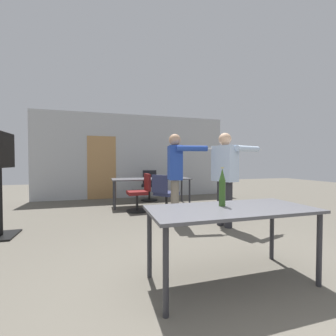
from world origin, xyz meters
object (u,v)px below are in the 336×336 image
Objects in this scene: person_far_watching at (176,169)px; person_center_tall at (225,170)px; office_chair_near_pushed at (165,195)px; beer_bottle at (222,188)px; office_chair_far_right at (140,194)px; office_chair_mid_tucked at (149,186)px.

person_center_tall is at bearing 65.21° from person_far_watching.
office_chair_near_pushed is 3.12m from beer_bottle.
beer_bottle is at bearing -48.60° from person_center_tall.
beer_bottle reaches higher than office_chair_near_pushed.
person_center_tall is at bearing -6.57° from office_chair_near_pushed.
office_chair_far_right is 0.62m from office_chair_near_pushed.
office_chair_mid_tucked reaches higher than office_chair_near_pushed.
beer_bottle is at bearing -39.83° from office_chair_near_pushed.
beer_bottle reaches higher than office_chair_mid_tucked.
person_far_watching is 1.44m from office_chair_far_right.
person_center_tall is 1.87× the size of office_chair_mid_tucked.
office_chair_mid_tucked is (0.54, 1.51, 0.01)m from office_chair_far_right.
beer_bottle is (0.33, -3.37, 0.52)m from office_chair_far_right.
person_center_tall is at bearing -146.22° from office_chair_far_right.
office_chair_mid_tucked is 4.91m from beer_bottle.
person_center_tall is at bearing 58.51° from beer_bottle.
office_chair_near_pushed is at bearing -167.83° from person_center_tall.
office_chair_near_pushed is (0.54, -0.31, -0.01)m from office_chair_far_right.
person_center_tall is 0.99× the size of person_far_watching.
person_center_tall reaches higher than office_chair_far_right.
person_center_tall reaches higher than office_chair_mid_tucked.
person_far_watching reaches higher than person_center_tall.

